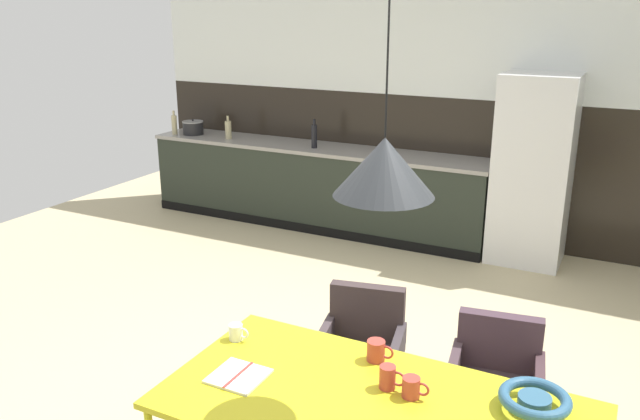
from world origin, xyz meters
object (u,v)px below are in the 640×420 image
Objects in this scene: fruit_bowl at (535,400)px; bottle_vinegar_dark at (228,129)px; refrigerator_column at (533,170)px; mug_white_ceramic at (237,332)px; bottle_spice_small at (174,124)px; open_book at (238,376)px; dining_table at (375,412)px; armchair_far_side at (363,338)px; cooking_pot at (193,128)px; mug_glass_clear at (388,377)px; mug_short_terracotta at (412,387)px; armchair_by_stool at (496,370)px; mug_wide_latte at (377,351)px; pendant_lamp_over_table_near at (384,167)px; bottle_oil_tall at (314,136)px.

bottle_vinegar_dark is (-4.06, 3.61, 0.21)m from fruit_bowl.
mug_white_ceramic is (-0.84, -3.76, -0.11)m from refrigerator_column.
bottle_spice_small is at bearing -177.84° from refrigerator_column.
open_book is (-1.26, -0.35, -0.05)m from fruit_bowl.
armchair_far_side is at bearing 115.88° from dining_table.
cooking_pot is 0.87× the size of bottle_spice_small.
refrigerator_column is 3.75m from fruit_bowl.
mug_glass_clear is at bearing 108.24° from armchair_far_side.
bottle_vinegar_dark reaches higher than armchair_far_side.
armchair_by_stool is at bearing 74.87° from mug_short_terracotta.
bottle_spice_small is (-4.17, 3.80, 0.32)m from dining_table.
mug_wide_latte is 0.47× the size of bottle_spice_small.
armchair_far_side is 0.80m from armchair_by_stool.
armchair_far_side is at bearing -10.14° from armchair_by_stool.
bottle_vinegar_dark is (-3.56, 3.75, 0.22)m from mug_short_terracotta.
armchair_far_side is 2.93× the size of bottle_vinegar_dark.
mug_white_ceramic is at bearing 22.74° from armchair_by_stool.
pendant_lamp_over_table_near reaches higher than mug_glass_clear.
open_book is 0.90× the size of bottle_vinegar_dark.
bottle_spice_small is at bearing 139.40° from mug_short_terracotta.
mug_glass_clear is 0.39× the size of bottle_oil_tall.
mug_short_terracotta is 5.57m from cooking_pot.
fruit_bowl is 1.06× the size of bottle_spice_small.
refrigerator_column reaches higher than bottle_vinegar_dark.
cooking_pot is at bearing 130.09° from mug_white_ceramic.
mug_glass_clear is 0.86m from mug_white_ceramic.
mug_white_ceramic is (-0.86, 0.06, -0.01)m from mug_glass_clear.
armchair_by_stool is 5.25m from cooking_pot.
refrigerator_column reaches higher than fruit_bowl.
mug_white_ceramic is at bearing -54.87° from bottle_vinegar_dark.
dining_table is at bearing -89.87° from refrigerator_column.
mug_glass_clear reaches higher than open_book.
bottle_vinegar_dark is at bearing 138.31° from fruit_bowl.
pendant_lamp_over_table_near reaches higher than dining_table.
mug_glass_clear reaches higher than fruit_bowl.
mug_glass_clear is 0.12m from mug_short_terracotta.
pendant_lamp_over_table_near is at bearing 60.75° from armchair_by_stool.
mug_white_ceramic reaches higher than armchair_by_stool.
refrigerator_column is at bearing 88.07° from mug_wide_latte.
mug_glass_clear is (0.01, 0.14, 0.10)m from dining_table.
armchair_far_side is 1.09m from open_book.
cooking_pot reaches higher than fruit_bowl.
dining_table is at bearing -157.08° from fruit_bowl.
bottle_oil_tall reaches higher than bottle_vinegar_dark.
refrigerator_column reaches higher than mug_white_ceramic.
pendant_lamp_over_table_near is (-0.12, -0.10, 1.00)m from mug_short_terracotta.
fruit_bowl is at bearing 21.24° from pendant_lamp_over_table_near.
bottle_oil_tall is at bearing -69.45° from armchair_far_side.
bottle_oil_tall is (-2.30, -0.09, 0.15)m from refrigerator_column.
armchair_by_stool is 6.31× the size of mug_glass_clear.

